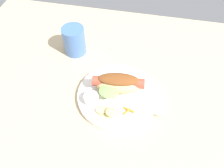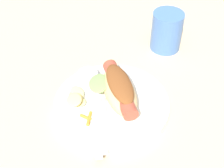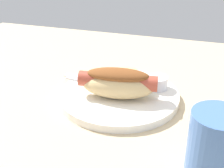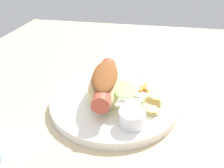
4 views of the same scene
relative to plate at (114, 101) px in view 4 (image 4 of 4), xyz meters
The scene contains 8 objects.
ground_plane 3.40cm from the plate, 143.30° to the left, with size 120.00×90.00×1.80cm, color tan.
plate is the anchor object (origin of this frame).
hot_dog 4.45cm from the plate, 98.11° to the left, with size 16.32×10.79×6.23cm.
sauce_ramekin 8.84cm from the plate, 148.90° to the right, with size 4.54×4.54×2.71cm, color white.
fork 7.19cm from the plate, 21.50° to the right, with size 14.69×2.76×0.40cm.
knife 8.98cm from the plate, 30.52° to the right, with size 13.42×1.40×0.36cm, color silver.
chips_pile 8.07cm from the plate, 101.07° to the right, with size 7.57×5.04×2.35cm.
carrot_garnish 7.14cm from the plate, 53.12° to the right, with size 3.58×2.79×0.72cm.
Camera 4 is at (-36.36, -8.81, 27.91)cm, focal length 37.68 mm.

